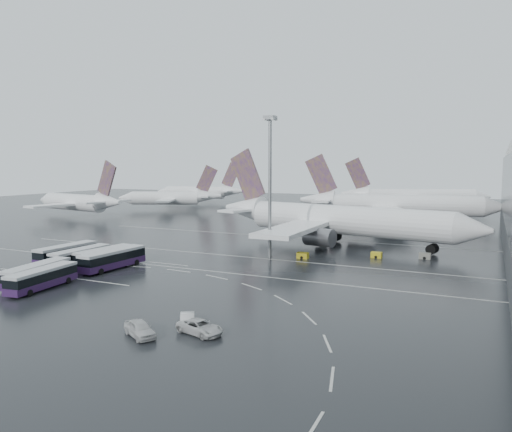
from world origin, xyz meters
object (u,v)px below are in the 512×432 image
at_px(gse_cart_belly_c, 303,255).
at_px(airliner_main, 333,220).
at_px(jet_remote_far, 201,192).
at_px(van_curve_b, 140,329).
at_px(bus_row_far_b, 37,273).
at_px(airliner_gate_b, 395,205).
at_px(bus_row_far_c, 42,278).
at_px(floodlight_mast, 270,169).
at_px(bus_row_near_c, 104,256).
at_px(jet_remote_west, 79,203).
at_px(bus_row_near_b, 81,256).
at_px(airliner_gate_c, 413,197).
at_px(van_curve_c, 187,320).
at_px(van_curve_a, 200,327).
at_px(jet_remote_mid, 172,198).
at_px(bus_row_near_d, 113,259).
at_px(gse_cart_belly_a, 376,255).
at_px(bus_row_near_a, 66,253).
at_px(gse_cart_belly_d, 425,256).

bearing_deg(gse_cart_belly_c, airliner_main, 88.79).
xyz_separation_m(jet_remote_far, van_curve_b, (89.32, -157.05, -4.00)).
bearing_deg(bus_row_far_b, van_curve_b, -120.85).
relative_size(airliner_gate_b, bus_row_far_c, 4.94).
distance_m(van_curve_b, floodlight_mast, 49.60).
bearing_deg(jet_remote_far, bus_row_near_c, 106.95).
bearing_deg(jet_remote_west, bus_row_near_b, 145.38).
xyz_separation_m(airliner_gate_c, van_curve_c, (-2.15, -156.04, -4.42)).
bearing_deg(airliner_gate_c, gse_cart_belly_c, -115.18).
distance_m(jet_remote_west, bus_row_near_b, 85.83).
bearing_deg(van_curve_a, airliner_main, 18.51).
relative_size(jet_remote_mid, bus_row_near_b, 3.11).
distance_m(airliner_gate_b, airliner_gate_c, 45.36).
xyz_separation_m(airliner_gate_b, bus_row_near_d, (-31.93, -90.29, -3.51)).
distance_m(jet_remote_far, gse_cart_belly_a, 144.60).
distance_m(bus_row_near_a, floodlight_mast, 41.05).
distance_m(jet_remote_mid, gse_cart_belly_a, 116.39).
bearing_deg(gse_cart_belly_a, bus_row_near_d, -142.59).
relative_size(van_curve_c, gse_cart_belly_a, 2.18).
bearing_deg(gse_cart_belly_c, airliner_gate_b, 85.24).
height_order(jet_remote_west, bus_row_near_a, jet_remote_west).
relative_size(airliner_gate_b, van_curve_b, 12.14).
distance_m(van_curve_a, gse_cart_belly_c, 45.27).
distance_m(bus_row_near_c, gse_cart_belly_d, 59.83).
bearing_deg(bus_row_far_c, gse_cart_belly_a, -47.29).
distance_m(bus_row_near_b, gse_cart_belly_c, 40.86).
xyz_separation_m(bus_row_near_a, gse_cart_belly_d, (59.68, 31.54, -1.15)).
height_order(jet_remote_mid, bus_row_near_b, jet_remote_mid).
bearing_deg(bus_row_near_c, floodlight_mast, -46.98).
height_order(jet_remote_west, bus_row_far_c, jet_remote_west).
distance_m(bus_row_near_c, floodlight_mast, 34.40).
bearing_deg(bus_row_far_c, floodlight_mast, -35.30).
relative_size(airliner_gate_c, bus_row_near_b, 4.44).
height_order(airliner_main, bus_row_near_d, airliner_main).
distance_m(bus_row_near_c, van_curve_a, 42.51).
xyz_separation_m(bus_row_near_d, bus_row_far_c, (0.23, -15.19, -0.17)).
distance_m(bus_row_far_c, gse_cart_belly_d, 67.33).
distance_m(bus_row_near_b, van_curve_c, 41.06).
distance_m(airliner_main, airliner_gate_b, 48.63).
height_order(bus_row_far_b, gse_cart_belly_c, bus_row_far_b).
height_order(airliner_main, airliner_gate_c, airliner_main).
xyz_separation_m(bus_row_near_a, floodlight_mast, (32.30, 20.18, 15.31)).
relative_size(bus_row_near_c, bus_row_far_c, 0.99).
bearing_deg(bus_row_near_d, bus_row_near_a, 87.51).
height_order(jet_remote_far, van_curve_b, jet_remote_far).
height_order(airliner_main, bus_row_near_c, airliner_main).
distance_m(bus_row_far_b, gse_cart_belly_c, 46.82).
bearing_deg(gse_cart_belly_c, gse_cart_belly_a, 27.89).
distance_m(airliner_gate_c, bus_row_far_c, 153.92).
bearing_deg(bus_row_near_c, jet_remote_far, 29.36).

